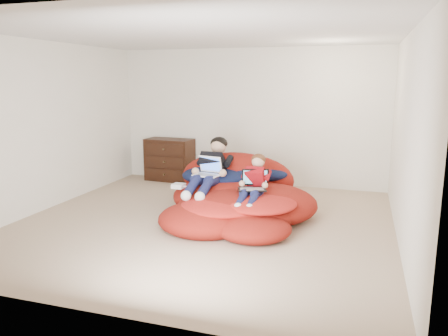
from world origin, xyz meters
TOP-DOWN VIEW (x-y plane):
  - room_shell at (0.00, 0.00)m, footprint 5.10×5.10m
  - dresser at (-1.53, 2.26)m, footprint 0.94×0.55m
  - beanbag_pile at (0.34, 0.45)m, footprint 2.26×2.37m
  - cream_pillow at (-0.11, 1.21)m, footprint 0.40×0.25m
  - older_boy at (-0.08, 0.58)m, footprint 0.37×1.31m
  - younger_boy at (0.66, 0.22)m, footprint 0.28×0.92m
  - laptop_white at (-0.08, 0.45)m, footprint 0.40×0.39m
  - laptop_black at (0.66, 0.18)m, footprint 0.43×0.45m
  - power_adapter at (-0.48, 0.29)m, footprint 0.17×0.17m

SIDE VIEW (x-z plane):
  - room_shell at x=0.00m, z-range -1.17..1.60m
  - beanbag_pile at x=0.34m, z-range -0.19..0.70m
  - dresser at x=-1.53m, z-range 0.00..0.81m
  - power_adapter at x=-0.48m, z-range 0.39..0.45m
  - laptop_black at x=0.66m, z-range 0.43..0.69m
  - younger_boy at x=0.66m, z-range 0.29..0.90m
  - cream_pillow at x=-0.11m, z-range 0.49..0.75m
  - laptop_white at x=-0.08m, z-range 0.51..0.78m
  - older_boy at x=-0.08m, z-range 0.31..1.05m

